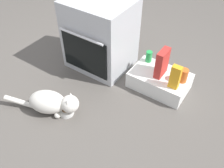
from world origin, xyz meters
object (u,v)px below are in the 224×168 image
at_px(juice_carton, 175,77).
at_px(soda_can, 149,56).
at_px(cereal_box, 162,63).
at_px(oven, 100,35).
at_px(cat, 52,102).
at_px(pantry_cabinet, 159,81).
at_px(sauce_jar, 183,76).
at_px(food_bowl, 66,111).

height_order(juice_carton, soda_can, juice_carton).
bearing_deg(soda_can, cereal_box, -31.79).
relative_size(juice_carton, soda_can, 2.00).
distance_m(oven, cat, 0.90).
relative_size(oven, cat, 1.11).
relative_size(cat, juice_carton, 2.89).
bearing_deg(pantry_cabinet, cat, -127.74).
relative_size(cat, soda_can, 5.78).
distance_m(cat, cereal_box, 1.11).
xyz_separation_m(oven, cat, (0.07, -0.86, -0.26)).
bearing_deg(cereal_box, cat, -127.63).
xyz_separation_m(pantry_cabinet, cat, (-0.67, -0.87, 0.04)).
height_order(oven, sauce_jar, oven).
distance_m(oven, sauce_jar, 0.96).
bearing_deg(pantry_cabinet, sauce_jar, 5.70).
distance_m(oven, food_bowl, 0.90).
bearing_deg(oven, cereal_box, 0.57).
distance_m(pantry_cabinet, sauce_jar, 0.27).
height_order(oven, cereal_box, oven).
bearing_deg(oven, pantry_cabinet, 0.79).
bearing_deg(cereal_box, oven, -179.43).
bearing_deg(oven, soda_can, 13.65).
xyz_separation_m(food_bowl, sauce_jar, (0.77, 0.84, 0.22)).
bearing_deg(juice_carton, oven, 174.27).
xyz_separation_m(food_bowl, juice_carton, (0.73, 0.71, 0.27)).
bearing_deg(sauce_jar, cat, -135.01).
bearing_deg(food_bowl, cereal_box, 55.93).
bearing_deg(oven, sauce_jar, 1.91).
bearing_deg(soda_can, juice_carton, -30.22).
relative_size(oven, soda_can, 6.42).
xyz_separation_m(pantry_cabinet, sauce_jar, (0.22, 0.02, 0.16)).
distance_m(cereal_box, soda_can, 0.25).
height_order(sauce_jar, soda_can, sauce_jar).
relative_size(pantry_cabinet, sauce_jar, 4.16).
bearing_deg(sauce_jar, oven, -178.09).
xyz_separation_m(cat, soda_can, (0.47, 0.99, 0.11)).
distance_m(pantry_cabinet, cereal_box, 0.23).
height_order(pantry_cabinet, cereal_box, cereal_box).
bearing_deg(sauce_jar, juice_carton, -107.94).
distance_m(juice_carton, soda_can, 0.44).
relative_size(cat, sauce_jar, 4.95).
height_order(pantry_cabinet, juice_carton, juice_carton).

